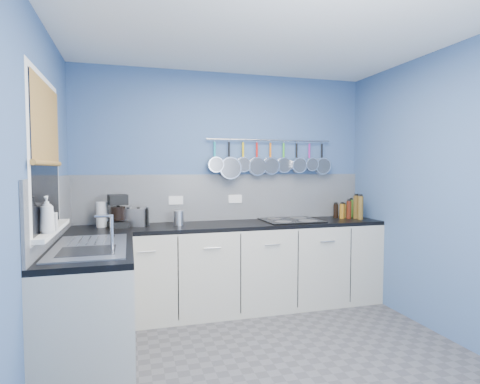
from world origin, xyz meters
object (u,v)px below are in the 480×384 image
paper_towel (102,214)px  hob (291,220)px  soap_bottle_b (51,217)px  canister (179,218)px  coffee_maker (118,211)px  toaster (133,217)px  soap_bottle_a (47,215)px

paper_towel → hob: size_ratio=0.41×
hob → soap_bottle_b: bearing=-154.6°
soap_bottle_b → hob: size_ratio=0.29×
paper_towel → hob: paper_towel is taller
soap_bottle_b → canister: bearing=47.0°
paper_towel → canister: (0.73, -0.07, -0.05)m
canister → paper_towel: bearing=174.3°
coffee_maker → canister: bearing=-13.9°
canister → soap_bottle_b: bearing=-133.0°
soap_bottle_b → toaster: soap_bottle_b is taller
paper_towel → toaster: paper_towel is taller
soap_bottle_a → toaster: soap_bottle_a is taller
soap_bottle_b → paper_towel: 1.16m
soap_bottle_b → paper_towel: (0.25, 1.12, -0.11)m
soap_bottle_a → paper_towel: 1.28m
canister → hob: bearing=-0.4°
coffee_maker → canister: size_ratio=2.18×
paper_towel → coffee_maker: (0.15, -0.06, 0.04)m
paper_towel → coffee_maker: bearing=-22.4°
soap_bottle_b → coffee_maker: 1.14m
paper_towel → coffee_maker: coffee_maker is taller
coffee_maker → canister: coffee_maker is taller
coffee_maker → toaster: (0.14, 0.06, -0.07)m
soap_bottle_b → coffee_maker: (0.40, 1.06, -0.08)m
soap_bottle_a → paper_towel: soap_bottle_a is taller
toaster → canister: toaster is taller
toaster → canister: bearing=10.8°
soap_bottle_b → coffee_maker: soap_bottle_b is taller
coffee_maker → paper_towel: bearing=144.9°
paper_towel → coffee_maker: size_ratio=0.77×
toaster → hob: toaster is taller
paper_towel → toaster: bearing=-0.8°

